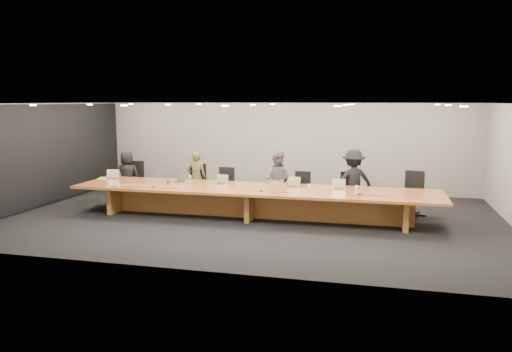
{
  "coord_description": "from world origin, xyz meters",
  "views": [
    {
      "loc": [
        3.01,
        -11.67,
        2.87
      ],
      "look_at": [
        0.0,
        0.3,
        1.0
      ],
      "focal_mm": 35.0,
      "sensor_mm": 36.0,
      "label": 1
    }
  ],
  "objects_px": {
    "chair_far_right": "(411,193)",
    "laptop_c": "(221,179)",
    "av_box": "(115,186)",
    "paper_cup_near": "(309,186)",
    "chair_left": "(195,184)",
    "chair_mid_left": "(224,186)",
    "person_a": "(127,176)",
    "mic_right": "(359,194)",
    "chair_right": "(351,192)",
    "laptop_d": "(292,182)",
    "chair_mid_right": "(301,190)",
    "mic_center": "(261,191)",
    "laptop_a": "(112,174)",
    "person_c": "(277,180)",
    "person_b": "(196,177)",
    "chair_far_left": "(134,181)",
    "paper_cup_far": "(357,188)",
    "laptop_e": "(339,184)",
    "mic_left": "(153,187)",
    "conference_table": "(253,197)",
    "amber_mug": "(168,182)",
    "laptop_b": "(178,178)"
  },
  "relations": [
    {
      "from": "chair_far_left",
      "to": "paper_cup_far",
      "type": "xyz_separation_m",
      "value": [
        6.36,
        -0.86,
        0.22
      ]
    },
    {
      "from": "laptop_b",
      "to": "mic_right",
      "type": "xyz_separation_m",
      "value": [
        4.69,
        -0.64,
        -0.1
      ]
    },
    {
      "from": "chair_mid_left",
      "to": "paper_cup_far",
      "type": "distance_m",
      "value": 3.74
    },
    {
      "from": "person_c",
      "to": "av_box",
      "type": "xyz_separation_m",
      "value": [
        -3.76,
        -1.8,
        -0.02
      ]
    },
    {
      "from": "chair_left",
      "to": "laptop_a",
      "type": "height_order",
      "value": "chair_left"
    },
    {
      "from": "paper_cup_near",
      "to": "mic_right",
      "type": "xyz_separation_m",
      "value": [
        1.23,
        -0.59,
        -0.03
      ]
    },
    {
      "from": "chair_mid_right",
      "to": "laptop_d",
      "type": "distance_m",
      "value": 1.06
    },
    {
      "from": "laptop_d",
      "to": "mic_right",
      "type": "distance_m",
      "value": 1.77
    },
    {
      "from": "chair_far_right",
      "to": "mic_center",
      "type": "relative_size",
      "value": 9.29
    },
    {
      "from": "laptop_e",
      "to": "mic_left",
      "type": "distance_m",
      "value": 4.55
    },
    {
      "from": "person_a",
      "to": "av_box",
      "type": "distance_m",
      "value": 1.94
    },
    {
      "from": "chair_mid_left",
      "to": "chair_mid_right",
      "type": "relative_size",
      "value": 1.06
    },
    {
      "from": "chair_far_right",
      "to": "av_box",
      "type": "bearing_deg",
      "value": -146.45
    },
    {
      "from": "chair_far_left",
      "to": "mic_right",
      "type": "distance_m",
      "value": 6.62
    },
    {
      "from": "person_a",
      "to": "laptop_b",
      "type": "relative_size",
      "value": 5.0
    },
    {
      "from": "chair_far_right",
      "to": "mic_right",
      "type": "xyz_separation_m",
      "value": [
        -1.22,
        -1.46,
        0.19
      ]
    },
    {
      "from": "chair_right",
      "to": "mic_right",
      "type": "relative_size",
      "value": 9.28
    },
    {
      "from": "laptop_a",
      "to": "laptop_e",
      "type": "bearing_deg",
      "value": -18.73
    },
    {
      "from": "chair_mid_right",
      "to": "amber_mug",
      "type": "xyz_separation_m",
      "value": [
        -3.23,
        -1.33,
        0.3
      ]
    },
    {
      "from": "chair_right",
      "to": "amber_mug",
      "type": "distance_m",
      "value": 4.72
    },
    {
      "from": "paper_cup_far",
      "to": "mic_center",
      "type": "relative_size",
      "value": 0.81
    },
    {
      "from": "chair_left",
      "to": "chair_far_right",
      "type": "xyz_separation_m",
      "value": [
        5.76,
        0.02,
        -0.0
      ]
    },
    {
      "from": "chair_right",
      "to": "chair_far_left",
      "type": "bearing_deg",
      "value": 162.1
    },
    {
      "from": "chair_far_right",
      "to": "person_b",
      "type": "xyz_separation_m",
      "value": [
        -5.76,
        0.09,
        0.17
      ]
    },
    {
      "from": "chair_far_left",
      "to": "laptop_e",
      "type": "xyz_separation_m",
      "value": [
        5.93,
        -0.95,
        0.3
      ]
    },
    {
      "from": "laptop_c",
      "to": "paper_cup_near",
      "type": "height_order",
      "value": "laptop_c"
    },
    {
      "from": "chair_far_right",
      "to": "mic_right",
      "type": "distance_m",
      "value": 1.91
    },
    {
      "from": "amber_mug",
      "to": "chair_mid_left",
      "type": "bearing_deg",
      "value": 48.22
    },
    {
      "from": "chair_far_left",
      "to": "person_b",
      "type": "bearing_deg",
      "value": -9.35
    },
    {
      "from": "chair_mid_right",
      "to": "mic_center",
      "type": "height_order",
      "value": "chair_mid_right"
    },
    {
      "from": "av_box",
      "to": "paper_cup_near",
      "type": "bearing_deg",
      "value": 12.43
    },
    {
      "from": "laptop_c",
      "to": "laptop_d",
      "type": "relative_size",
      "value": 0.94
    },
    {
      "from": "chair_far_left",
      "to": "chair_far_right",
      "type": "height_order",
      "value": "chair_far_left"
    },
    {
      "from": "person_b",
      "to": "av_box",
      "type": "distance_m",
      "value": 2.39
    },
    {
      "from": "chair_right",
      "to": "chair_mid_right",
      "type": "bearing_deg",
      "value": 160.29
    },
    {
      "from": "chair_far_right",
      "to": "mic_right",
      "type": "height_order",
      "value": "chair_far_right"
    },
    {
      "from": "person_b",
      "to": "chair_mid_right",
      "type": "bearing_deg",
      "value": 168.53
    },
    {
      "from": "conference_table",
      "to": "chair_mid_right",
      "type": "bearing_deg",
      "value": 53.32
    },
    {
      "from": "chair_left",
      "to": "mic_center",
      "type": "relative_size",
      "value": 9.35
    },
    {
      "from": "chair_mid_right",
      "to": "person_c",
      "type": "bearing_deg",
      "value": -161.45
    },
    {
      "from": "chair_far_right",
      "to": "laptop_c",
      "type": "distance_m",
      "value": 4.83
    },
    {
      "from": "chair_far_left",
      "to": "laptop_c",
      "type": "xyz_separation_m",
      "value": [
        2.92,
        -0.87,
        0.29
      ]
    },
    {
      "from": "person_a",
      "to": "mic_right",
      "type": "bearing_deg",
      "value": 160.03
    },
    {
      "from": "paper_cup_near",
      "to": "chair_far_left",
      "type": "bearing_deg",
      "value": 170.04
    },
    {
      "from": "chair_left",
      "to": "chair_mid_left",
      "type": "distance_m",
      "value": 0.82
    },
    {
      "from": "person_b",
      "to": "mic_right",
      "type": "bearing_deg",
      "value": 148.6
    },
    {
      "from": "conference_table",
      "to": "laptop_b",
      "type": "distance_m",
      "value": 2.18
    },
    {
      "from": "av_box",
      "to": "mic_right",
      "type": "bearing_deg",
      "value": 4.48
    },
    {
      "from": "person_a",
      "to": "mic_left",
      "type": "height_order",
      "value": "person_a"
    },
    {
      "from": "chair_mid_left",
      "to": "chair_far_right",
      "type": "relative_size",
      "value": 0.93
    }
  ]
}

